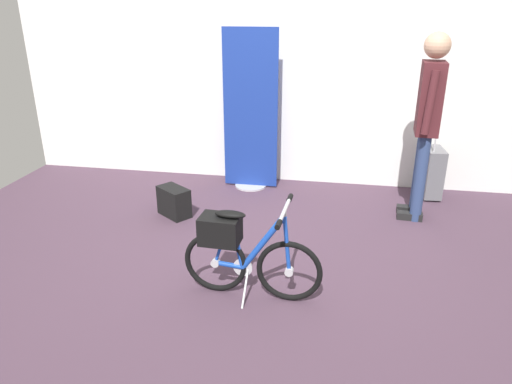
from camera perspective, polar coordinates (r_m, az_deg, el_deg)
ground_plane at (r=3.94m, az=-1.22°, el=-8.23°), size 6.15×6.15×0.00m
back_wall at (r=5.41m, az=3.06°, el=17.34°), size 6.15×0.10×3.10m
floor_banner_stand at (r=5.24m, az=-0.67°, el=8.77°), size 0.60×0.36×1.75m
folding_bike_foreground at (r=3.35m, az=-1.82°, el=-7.08°), size 1.01×0.53×0.72m
visitor_near_wall at (r=4.65m, az=19.97°, el=8.61°), size 0.29×0.54×1.75m
rolling_suitcase at (r=5.43m, az=20.47°, el=2.29°), size 0.21×0.37×0.83m
backpack_on_floor at (r=4.75m, az=-9.81°, el=-1.17°), size 0.38×0.35×0.29m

